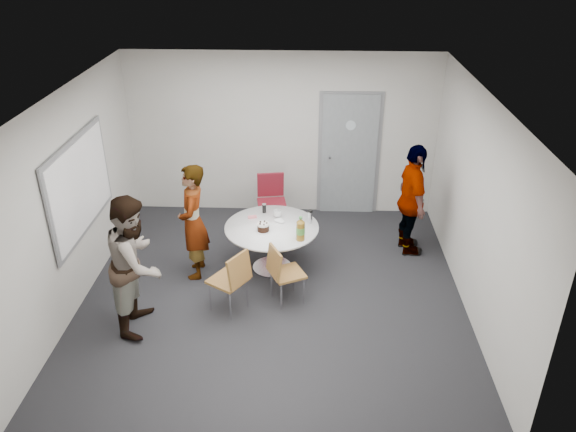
{
  "coord_description": "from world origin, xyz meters",
  "views": [
    {
      "loc": [
        0.45,
        -6.18,
        4.43
      ],
      "look_at": [
        0.19,
        0.25,
        1.05
      ],
      "focal_mm": 35.0,
      "sensor_mm": 36.0,
      "label": 1
    }
  ],
  "objects_px": {
    "door": "(349,155)",
    "chair_near_right": "(282,270)",
    "whiteboard": "(80,186)",
    "person_right": "(412,201)",
    "person_main": "(193,222)",
    "table": "(274,232)",
    "chair_far": "(271,196)",
    "person_left": "(136,263)",
    "chair_near_left": "(233,277)"
  },
  "relations": [
    {
      "from": "door",
      "to": "chair_near_left",
      "type": "height_order",
      "value": "door"
    },
    {
      "from": "person_main",
      "to": "chair_far",
      "type": "bearing_deg",
      "value": 140.24
    },
    {
      "from": "person_left",
      "to": "whiteboard",
      "type": "bearing_deg",
      "value": 45.89
    },
    {
      "from": "person_main",
      "to": "door",
      "type": "bearing_deg",
      "value": 128.08
    },
    {
      "from": "door",
      "to": "whiteboard",
      "type": "relative_size",
      "value": 1.12
    },
    {
      "from": "table",
      "to": "chair_near_right",
      "type": "height_order",
      "value": "table"
    },
    {
      "from": "chair_far",
      "to": "person_left",
      "type": "xyz_separation_m",
      "value": [
        -1.42,
        -2.5,
        0.3
      ]
    },
    {
      "from": "table",
      "to": "person_left",
      "type": "bearing_deg",
      "value": -140.3
    },
    {
      "from": "table",
      "to": "person_right",
      "type": "bearing_deg",
      "value": 16.3
    },
    {
      "from": "chair_far",
      "to": "whiteboard",
      "type": "bearing_deg",
      "value": 25.92
    },
    {
      "from": "door",
      "to": "table",
      "type": "relative_size",
      "value": 1.62
    },
    {
      "from": "chair_near_right",
      "to": "person_left",
      "type": "relative_size",
      "value": 0.47
    },
    {
      "from": "chair_near_right",
      "to": "chair_far",
      "type": "height_order",
      "value": "chair_far"
    },
    {
      "from": "door",
      "to": "chair_near_left",
      "type": "bearing_deg",
      "value": -118.52
    },
    {
      "from": "whiteboard",
      "to": "chair_far",
      "type": "relative_size",
      "value": 2.05
    },
    {
      "from": "table",
      "to": "whiteboard",
      "type": "bearing_deg",
      "value": -170.61
    },
    {
      "from": "whiteboard",
      "to": "chair_far",
      "type": "xyz_separation_m",
      "value": [
        2.32,
        1.62,
        -0.88
      ]
    },
    {
      "from": "table",
      "to": "chair_near_left",
      "type": "xyz_separation_m",
      "value": [
        -0.45,
        -1.01,
        -0.07
      ]
    },
    {
      "from": "door",
      "to": "whiteboard",
      "type": "distance_m",
      "value": 4.25
    },
    {
      "from": "chair_near_left",
      "to": "person_left",
      "type": "distance_m",
      "value": 1.18
    },
    {
      "from": "chair_near_left",
      "to": "person_right",
      "type": "bearing_deg",
      "value": -24.22
    },
    {
      "from": "door",
      "to": "person_main",
      "type": "distance_m",
      "value": 3.01
    },
    {
      "from": "table",
      "to": "chair_near_left",
      "type": "height_order",
      "value": "table"
    },
    {
      "from": "whiteboard",
      "to": "table",
      "type": "xyz_separation_m",
      "value": [
        2.44,
        0.4,
        -0.85
      ]
    },
    {
      "from": "chair_near_left",
      "to": "chair_near_right",
      "type": "relative_size",
      "value": 1.06
    },
    {
      "from": "table",
      "to": "person_left",
      "type": "relative_size",
      "value": 0.75
    },
    {
      "from": "door",
      "to": "chair_near_right",
      "type": "relative_size",
      "value": 2.58
    },
    {
      "from": "table",
      "to": "chair_near_right",
      "type": "relative_size",
      "value": 1.59
    },
    {
      "from": "chair_near_right",
      "to": "person_left",
      "type": "height_order",
      "value": "person_left"
    },
    {
      "from": "whiteboard",
      "to": "person_right",
      "type": "xyz_separation_m",
      "value": [
        4.41,
        0.98,
        -0.6
      ]
    },
    {
      "from": "door",
      "to": "person_main",
      "type": "bearing_deg",
      "value": -137.32
    },
    {
      "from": "whiteboard",
      "to": "door",
      "type": "bearing_deg",
      "value": 32.66
    },
    {
      "from": "table",
      "to": "chair_far",
      "type": "xyz_separation_m",
      "value": [
        -0.12,
        1.21,
        -0.03
      ]
    },
    {
      "from": "chair_far",
      "to": "person_right",
      "type": "height_order",
      "value": "person_right"
    },
    {
      "from": "person_main",
      "to": "person_right",
      "type": "bearing_deg",
      "value": 98.92
    },
    {
      "from": "door",
      "to": "person_right",
      "type": "relative_size",
      "value": 1.25
    },
    {
      "from": "chair_near_right",
      "to": "chair_near_left",
      "type": "bearing_deg",
      "value": -94.95
    },
    {
      "from": "table",
      "to": "person_right",
      "type": "distance_m",
      "value": 2.07
    },
    {
      "from": "chair_near_right",
      "to": "person_right",
      "type": "height_order",
      "value": "person_right"
    },
    {
      "from": "person_right",
      "to": "person_main",
      "type": "bearing_deg",
      "value": 97.19
    },
    {
      "from": "whiteboard",
      "to": "person_right",
      "type": "distance_m",
      "value": 4.56
    },
    {
      "from": "chair_near_left",
      "to": "person_main",
      "type": "height_order",
      "value": "person_main"
    },
    {
      "from": "door",
      "to": "person_left",
      "type": "xyz_separation_m",
      "value": [
        -2.67,
        -3.16,
        -0.16
      ]
    },
    {
      "from": "chair_far",
      "to": "person_left",
      "type": "relative_size",
      "value": 0.53
    },
    {
      "from": "person_main",
      "to": "chair_near_left",
      "type": "bearing_deg",
      "value": 32.11
    },
    {
      "from": "chair_near_right",
      "to": "person_main",
      "type": "distance_m",
      "value": 1.42
    },
    {
      "from": "chair_far",
      "to": "person_right",
      "type": "bearing_deg",
      "value": 154.09
    },
    {
      "from": "whiteboard",
      "to": "person_main",
      "type": "relative_size",
      "value": 1.15
    },
    {
      "from": "whiteboard",
      "to": "person_main",
      "type": "xyz_separation_m",
      "value": [
        1.35,
        0.24,
        -0.63
      ]
    },
    {
      "from": "chair_far",
      "to": "chair_near_left",
      "type": "bearing_deg",
      "value": 72.61
    }
  ]
}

